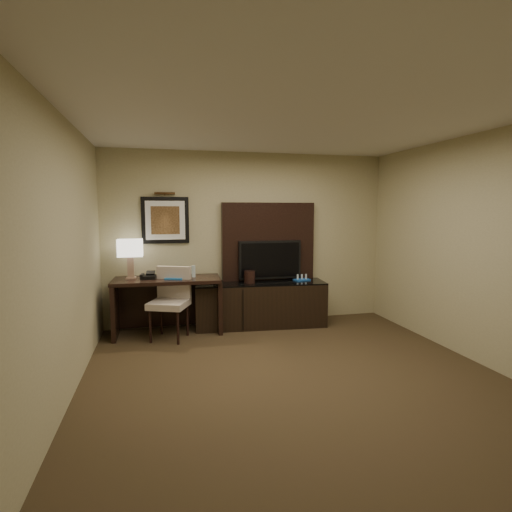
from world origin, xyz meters
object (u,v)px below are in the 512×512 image
object	(u,v)px
tv	(270,260)
minibar_tray	(302,278)
credenza	(260,304)
table_lamp	(130,258)
desk_chair	(169,303)
ice_bucket	(250,277)
desk_phone	(148,275)
water_bottle	(194,271)
desk	(168,306)

from	to	relation	value
tv	minibar_tray	bearing A→B (deg)	-14.64
credenza	table_lamp	bearing A→B (deg)	-176.95
desk_chair	ice_bucket	distance (m)	1.29
tv	ice_bucket	bearing A→B (deg)	-156.43
tv	desk_phone	xyz separation A→B (m)	(-1.86, -0.18, -0.15)
desk_phone	ice_bucket	xyz separation A→B (m)	(1.50, 0.02, -0.09)
minibar_tray	water_bottle	bearing A→B (deg)	-178.49
desk	desk_phone	xyz separation A→B (m)	(-0.26, 0.01, 0.46)
minibar_tray	table_lamp	bearing A→B (deg)	179.01
desk	water_bottle	bearing A→B (deg)	5.17
desk_phone	minibar_tray	distance (m)	2.36
table_lamp	minibar_tray	xyz separation A→B (m)	(2.60, -0.04, -0.39)
desk	water_bottle	distance (m)	0.63
desk_chair	water_bottle	xyz separation A→B (m)	(0.37, 0.30, 0.39)
table_lamp	ice_bucket	distance (m)	1.78
tv	table_lamp	size ratio (longest dim) A/B	1.64
desk	desk_phone	distance (m)	0.53
tv	water_bottle	bearing A→B (deg)	-171.87
tv	desk_chair	world-z (taller)	tv
water_bottle	table_lamp	bearing A→B (deg)	174.23
credenza	minibar_tray	bearing A→B (deg)	5.66
table_lamp	desk	bearing A→B (deg)	-11.85
ice_bucket	credenza	bearing A→B (deg)	6.18
desk	credenza	distance (m)	1.42
table_lamp	water_bottle	distance (m)	0.92
desk_chair	credenza	bearing A→B (deg)	36.04
desk_phone	water_bottle	xyz separation A→B (m)	(0.64, 0.00, 0.03)
desk_chair	water_bottle	world-z (taller)	desk_chair
desk_phone	ice_bucket	world-z (taller)	desk_phone
water_bottle	ice_bucket	bearing A→B (deg)	1.00
tv	desk	bearing A→B (deg)	-173.23
desk	ice_bucket	xyz separation A→B (m)	(1.24, 0.03, 0.38)
tv	minibar_tray	size ratio (longest dim) A/B	4.08
desk_chair	minibar_tray	distance (m)	2.12
credenza	water_bottle	bearing A→B (deg)	-173.39
desk_chair	water_bottle	bearing A→B (deg)	61.63
tv	water_bottle	world-z (taller)	tv
water_bottle	minibar_tray	world-z (taller)	water_bottle
desk	table_lamp	world-z (taller)	table_lamp
water_bottle	ice_bucket	xyz separation A→B (m)	(0.85, 0.01, -0.12)
credenza	water_bottle	world-z (taller)	water_bottle
table_lamp	tv	bearing A→B (deg)	2.28
credenza	minibar_tray	distance (m)	0.78
credenza	desk_chair	size ratio (longest dim) A/B	1.95
credenza	ice_bucket	xyz separation A→B (m)	(-0.18, -0.02, 0.44)
desk	ice_bucket	distance (m)	1.29
desk	desk_chair	xyz separation A→B (m)	(0.01, -0.29, 0.10)
desk	water_bottle	world-z (taller)	water_bottle
table_lamp	minibar_tray	bearing A→B (deg)	-0.99
credenza	tv	distance (m)	0.71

